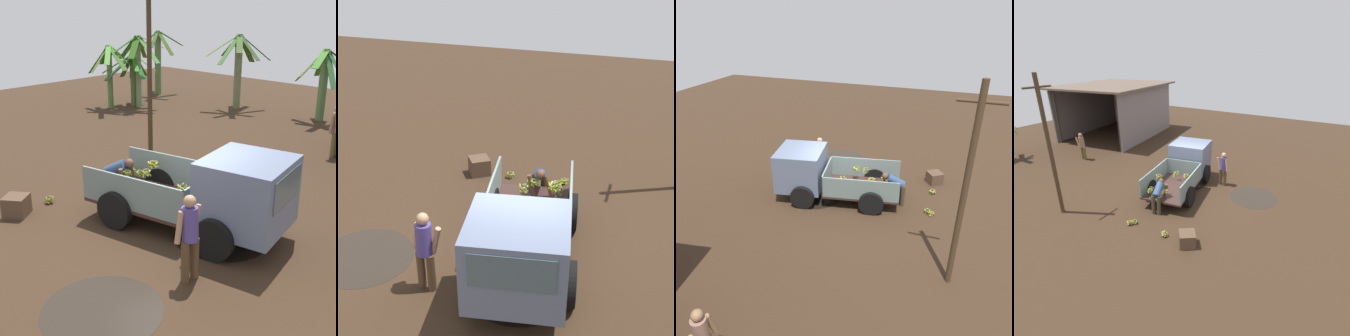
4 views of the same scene
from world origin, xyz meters
TOP-DOWN VIEW (x-y plane):
  - ground at (0.00, 0.00)m, footprint 36.00×36.00m
  - mud_patch_0 at (0.86, 0.29)m, footprint 2.00×2.00m
  - mud_patch_1 at (0.98, -2.97)m, footprint 1.99×1.99m
  - cargo_truck at (0.92, 0.33)m, footprint 4.58×2.57m
  - utility_pole at (-4.08, 3.07)m, footprint 0.96×0.15m
  - banana_palm_0 at (-10.30, 6.63)m, footprint 2.12×2.20m
  - banana_palm_1 at (-6.11, 10.50)m, footprint 2.28×2.78m
  - banana_palm_2 at (-9.85, 7.63)m, footprint 2.11×2.36m
  - banana_palm_3 at (-2.32, 10.99)m, footprint 2.19×2.10m
  - banana_palm_4 at (-9.51, 7.64)m, footprint 2.46×2.22m
  - banana_palm_5 at (-11.04, 10.43)m, footprint 2.31×2.38m
  - person_foreground_visitor at (1.38, -1.33)m, footprint 0.35×0.62m
  - person_worker_loading at (-2.03, -0.09)m, footprint 0.84×0.70m
  - person_bystander_near_shed at (0.17, 6.99)m, footprint 0.34×0.66m
  - banana_bunch_on_ground_0 at (-3.24, -1.22)m, footprint 0.25×0.25m
  - banana_bunch_on_ground_1 at (-3.36, 0.24)m, footprint 0.22×0.22m
  - banana_bunch_on_ground_2 at (-3.21, 0.13)m, footprint 0.23×0.23m
  - wooden_crate_0 at (-3.22, -2.10)m, footprint 0.72×0.72m

SIDE VIEW (x-z plane):
  - ground at x=0.00m, z-range 0.00..0.00m
  - mud_patch_0 at x=0.86m, z-range 0.00..0.01m
  - mud_patch_1 at x=0.98m, z-range 0.00..0.01m
  - banana_bunch_on_ground_1 at x=-3.36m, z-range 0.00..0.19m
  - banana_bunch_on_ground_2 at x=-3.21m, z-range 0.01..0.19m
  - banana_bunch_on_ground_0 at x=-3.24m, z-range 0.01..0.20m
  - wooden_crate_0 at x=-3.22m, z-range 0.00..0.47m
  - person_worker_loading at x=-2.03m, z-range 0.13..1.35m
  - person_bystander_near_shed at x=0.17m, z-range 0.09..1.70m
  - person_foreground_visitor at x=1.38m, z-range 0.09..1.71m
  - cargo_truck at x=0.92m, z-range 0.07..1.89m
  - banana_palm_2 at x=-9.85m, z-range 0.12..2.49m
  - banana_palm_3 at x=-2.32m, z-range 0.11..2.97m
  - banana_palm_0 at x=-10.30m, z-range 0.17..2.95m
  - banana_palm_5 at x=-11.04m, z-range 0.08..3.26m
  - banana_palm_4 at x=-9.51m, z-range 0.18..3.36m
  - banana_palm_1 at x=-6.11m, z-range 0.14..3.40m
  - utility_pole at x=-4.08m, z-range 0.09..5.27m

